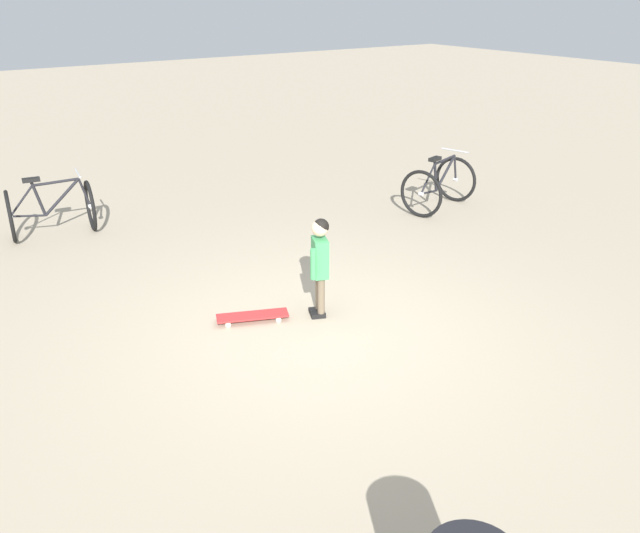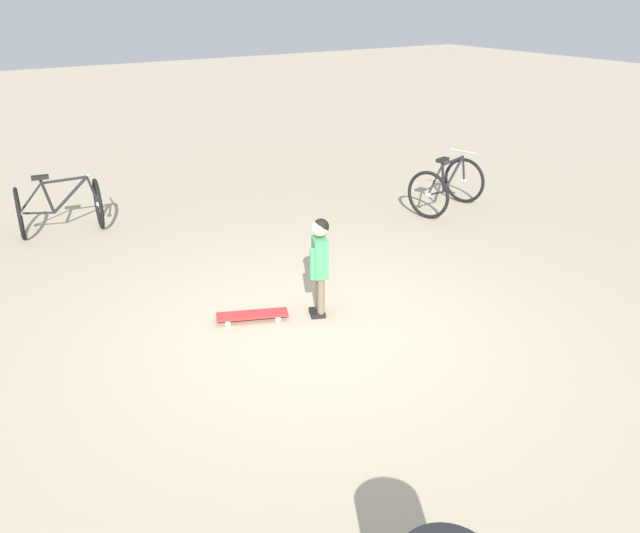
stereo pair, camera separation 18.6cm
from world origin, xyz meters
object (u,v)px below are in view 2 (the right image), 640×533
object	(u,v)px
bicycle_near	(60,207)
bicycle_mid	(447,186)
child_person	(320,257)
skateboard	(252,315)

from	to	relation	value
bicycle_near	bicycle_mid	distance (m)	5.59
child_person	skateboard	size ratio (longest dim) A/B	1.42
bicycle_mid	skateboard	bearing A→B (deg)	21.32
skateboard	bicycle_mid	distance (m)	4.45
skateboard	bicycle_mid	size ratio (longest dim) A/B	0.61
child_person	skateboard	world-z (taller)	child_person
child_person	bicycle_mid	size ratio (longest dim) A/B	0.87
skateboard	bicycle_near	world-z (taller)	bicycle_near
bicycle_near	bicycle_mid	world-z (taller)	same
child_person	bicycle_near	xyz separation A→B (m)	(1.70, -3.99, -0.28)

